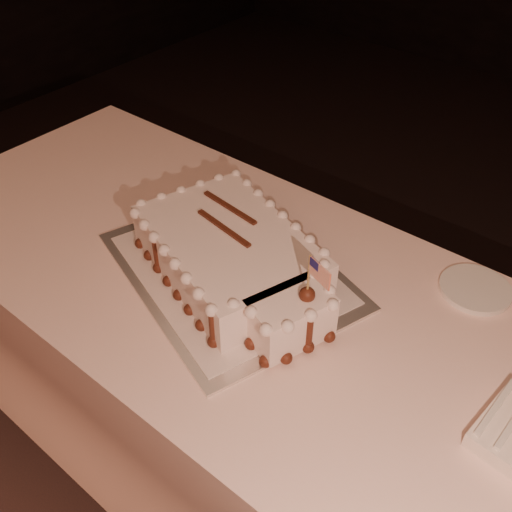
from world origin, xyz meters
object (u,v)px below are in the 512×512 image
Objects in this scene: banquet_table at (320,431)px; cake_board at (230,270)px; side_plate at (475,289)px; sheet_cake at (236,259)px.

cake_board reaches higher than banquet_table.
banquet_table is 15.00× the size of side_plate.
sheet_cake reaches higher than banquet_table.
side_plate is at bearing 59.01° from banquet_table.
side_plate is (0.47, 0.30, 0.00)m from cake_board.
banquet_table is 4.22× the size of sheet_cake.
cake_board is 3.58× the size of side_plate.
sheet_cake reaches higher than cake_board.
sheet_cake is at bearing -145.04° from side_plate.
cake_board is at bearing 161.47° from sheet_cake.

